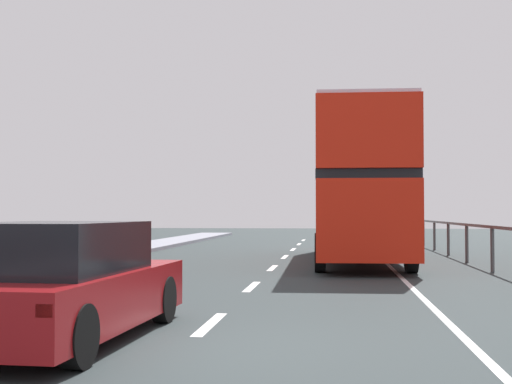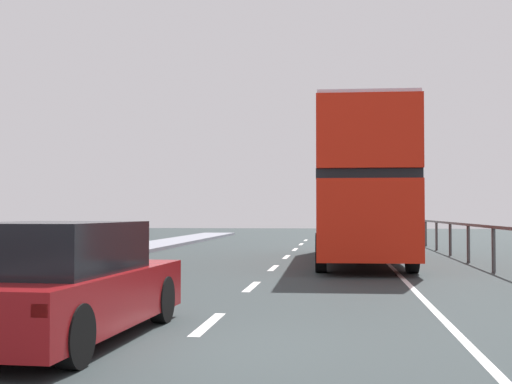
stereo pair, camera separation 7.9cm
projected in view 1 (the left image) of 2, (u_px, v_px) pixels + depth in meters
The scene contains 5 objects.
ground_plane at pixel (185, 351), 7.97m from camera, with size 75.58×120.00×0.10m, color #293233.
lane_paint_markings at pixel (350, 277), 16.67m from camera, with size 3.39×46.00×0.01m.
bridge_side_railing at pixel (509, 237), 16.30m from camera, with size 0.10×42.00×1.19m.
double_decker_bus_red at pixel (357, 186), 22.00m from camera, with size 2.74×11.53×4.42m.
hatchback_car_near at pixel (60, 284), 8.35m from camera, with size 2.01×4.40×1.41m.
Camera 1 is at (1.69, -7.88, 1.52)m, focal length 49.39 mm.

